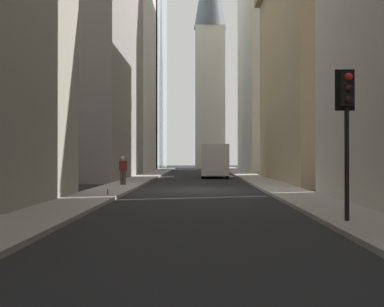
{
  "coord_description": "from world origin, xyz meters",
  "views": [
    {
      "loc": [
        -24.71,
        -0.11,
        1.82
      ],
      "look_at": [
        19.63,
        0.62,
        2.11
      ],
      "focal_mm": 42.25,
      "sensor_mm": 36.0,
      "label": 1
    }
  ],
  "objects_px": {
    "traffic_light_foreground": "(347,109)",
    "delivery_truck": "(214,161)",
    "discarded_bottle": "(108,192)",
    "sedan_navy": "(212,168)",
    "pedestrian": "(123,169)"
  },
  "relations": [
    {
      "from": "pedestrian",
      "to": "traffic_light_foreground",
      "type": "bearing_deg",
      "value": -150.52
    },
    {
      "from": "pedestrian",
      "to": "sedan_navy",
      "type": "bearing_deg",
      "value": -16.12
    },
    {
      "from": "delivery_truck",
      "to": "pedestrian",
      "type": "height_order",
      "value": "delivery_truck"
    },
    {
      "from": "delivery_truck",
      "to": "sedan_navy",
      "type": "relative_size",
      "value": 1.5
    },
    {
      "from": "sedan_navy",
      "to": "pedestrian",
      "type": "bearing_deg",
      "value": 163.88
    },
    {
      "from": "delivery_truck",
      "to": "pedestrian",
      "type": "distance_m",
      "value": 13.94
    },
    {
      "from": "discarded_bottle",
      "to": "sedan_navy",
      "type": "bearing_deg",
      "value": -11.28
    },
    {
      "from": "delivery_truck",
      "to": "traffic_light_foreground",
      "type": "distance_m",
      "value": 27.73
    },
    {
      "from": "traffic_light_foreground",
      "to": "discarded_bottle",
      "type": "bearing_deg",
      "value": 44.42
    },
    {
      "from": "traffic_light_foreground",
      "to": "discarded_bottle",
      "type": "distance_m",
      "value": 11.73
    },
    {
      "from": "delivery_truck",
      "to": "discarded_bottle",
      "type": "height_order",
      "value": "delivery_truck"
    },
    {
      "from": "traffic_light_foreground",
      "to": "pedestrian",
      "type": "distance_m",
      "value": 17.24
    },
    {
      "from": "delivery_truck",
      "to": "traffic_light_foreground",
      "type": "height_order",
      "value": "traffic_light_foreground"
    },
    {
      "from": "delivery_truck",
      "to": "pedestrian",
      "type": "bearing_deg",
      "value": 155.21
    },
    {
      "from": "traffic_light_foreground",
      "to": "delivery_truck",
      "type": "bearing_deg",
      "value": 5.36
    }
  ]
}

